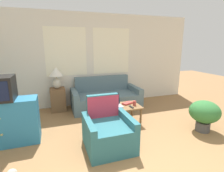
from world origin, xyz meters
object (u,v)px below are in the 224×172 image
Objects in this scene: armchair at (108,132)px; potted_plant at (204,113)px; table_lamp at (56,75)px; book_red at (127,103)px; tv_remote at (131,107)px; coffee_table at (119,108)px; cup_navy at (135,103)px; laptop at (115,103)px; couch at (105,98)px.

armchair is 1.34× the size of potted_plant.
armchair is at bearing -70.10° from table_lamp.
book_red reaches higher than tv_remote.
table_lamp is 0.61× the size of coffee_table.
book_red is at bearing -38.67° from table_lamp.
coffee_table is at bearing 56.32° from armchair.
armchair is at bearing -139.64° from tv_remote.
table_lamp reaches higher than book_red.
cup_navy is (0.86, 0.72, 0.19)m from armchair.
cup_navy is at bearing -39.85° from table_lamp.
table_lamp is at bearing 136.01° from tv_remote.
armchair is at bearing -116.99° from laptop.
armchair is at bearing -140.06° from cup_navy.
cup_navy is 0.70× the size of tv_remote.
armchair is 2.70× the size of laptop.
cup_navy is 0.39× the size of book_red.
tv_remote is (0.74, 0.63, 0.15)m from armchair.
coffee_table is 0.25m from book_red.
cup_navy is (0.34, -0.06, 0.10)m from coffee_table.
coffee_table is at bearing -90.56° from couch.
potted_plant is at bearing -38.13° from table_lamp.
laptop is at bearing 149.01° from potted_plant.
table_lamp is (-0.75, 2.06, 0.71)m from armchair.
table_lamp reaches higher than coffee_table.
cup_navy reaches higher than coffee_table.
potted_plant is at bearing -3.14° from armchair.
table_lamp reaches higher than tv_remote.
cup_navy is (1.61, -1.34, -0.52)m from table_lamp.
couch is at bearing 126.59° from potted_plant.
book_red is (-0.11, 0.14, -0.03)m from cup_navy.
tv_remote is (1.48, -1.43, -0.56)m from table_lamp.
armchair is at bearing -123.68° from coffee_table.
table_lamp is 2.14m from tv_remote.
armchair is 0.94m from coffee_table.
laptop is 0.38m from tv_remote.
potted_plant reaches higher than coffee_table.
couch is 2.18× the size of armchair.
coffee_table is 1.46× the size of potted_plant.
book_red is (0.23, 0.08, 0.06)m from coffee_table.
armchair is at bearing -105.61° from couch.
coffee_table is 0.36m from cup_navy.
tv_remote is at bearing 40.36° from armchair.
laptop is 0.32m from book_red.
laptop is 0.50× the size of potted_plant.
couch is at bearing 105.67° from cup_navy.
tv_remote is (-0.01, -0.24, -0.01)m from book_red.
coffee_table is 8.83× the size of cup_navy.
couch is 12.27× the size of tv_remote.
book_red is 0.24m from tv_remote.
tv_remote is at bearing -80.67° from couch.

